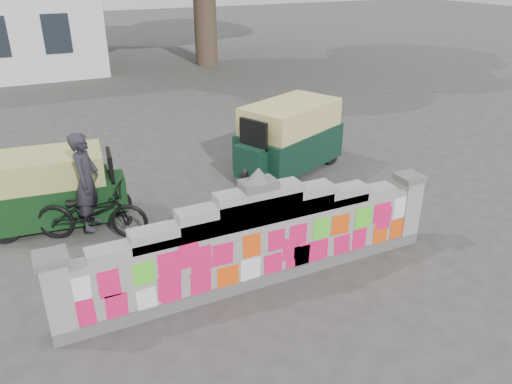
% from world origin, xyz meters
% --- Properties ---
extents(ground, '(100.00, 100.00, 0.00)m').
position_xyz_m(ground, '(0.00, 0.00, 0.00)').
color(ground, '#383533').
rests_on(ground, ground).
extents(parapet_wall, '(6.48, 0.44, 2.01)m').
position_xyz_m(parapet_wall, '(-0.00, -0.01, 0.75)').
color(parapet_wall, '#4C4C49').
rests_on(parapet_wall, ground).
extents(cyclist_bike, '(2.18, 1.52, 1.09)m').
position_xyz_m(cyclist_bike, '(-2.17, 2.62, 0.54)').
color(cyclist_bike, black).
rests_on(cyclist_bike, ground).
extents(cyclist_rider, '(0.68, 0.79, 1.84)m').
position_xyz_m(cyclist_rider, '(-2.17, 2.62, 0.92)').
color(cyclist_rider, black).
rests_on(cyclist_rider, ground).
extents(pedestrian, '(0.70, 0.85, 1.59)m').
position_xyz_m(pedestrian, '(2.08, 3.54, 0.79)').
color(pedestrian, green).
rests_on(pedestrian, ground).
extents(rickshaw_left, '(2.71, 1.48, 1.47)m').
position_xyz_m(rickshaw_left, '(-2.70, 3.57, 0.76)').
color(rickshaw_left, black).
rests_on(rickshaw_left, ground).
extents(rickshaw_right, '(3.15, 2.35, 1.70)m').
position_xyz_m(rickshaw_right, '(2.77, 3.96, 0.88)').
color(rickshaw_right, black).
rests_on(rickshaw_right, ground).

